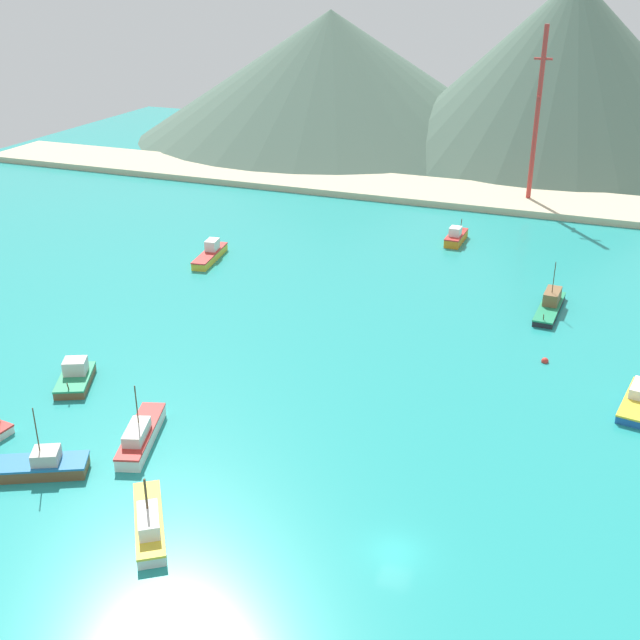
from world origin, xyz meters
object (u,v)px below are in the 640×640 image
fishing_boat_5 (550,305)px  fishing_boat_0 (37,466)px  fishing_boat_4 (639,399)px  buoy_0 (545,361)px  fishing_boat_2 (456,237)px  fishing_boat_6 (75,377)px  fishing_boat_3 (149,522)px  fishing_boat_1 (141,435)px  radio_tower (537,116)px  fishing_boat_8 (210,254)px

fishing_boat_5 → fishing_boat_0: bearing=-125.5°
fishing_boat_4 → buoy_0: (-10.06, 6.42, -0.60)m
fishing_boat_2 → fishing_boat_6: size_ratio=0.96×
fishing_boat_2 → fishing_boat_3: (-7.23, -79.17, -0.13)m
fishing_boat_1 → fishing_boat_4: (43.44, 24.41, -0.18)m
fishing_boat_1 → buoy_0: 45.45m
fishing_boat_0 → radio_tower: bearing=74.6°
fishing_boat_6 → buoy_0: size_ratio=9.18×
fishing_boat_0 → fishing_boat_5: size_ratio=0.86×
fishing_boat_6 → buoy_0: (46.34, 23.42, -0.71)m
fishing_boat_3 → radio_tower: 108.25m
fishing_boat_5 → fishing_boat_4: bearing=-62.4°
fishing_boat_5 → radio_tower: size_ratio=0.35×
fishing_boat_0 → fishing_boat_2: bearing=74.8°
fishing_boat_6 → fishing_boat_4: bearing=16.8°
fishing_boat_3 → buoy_0: 48.74m
fishing_boat_3 → fishing_boat_4: bearing=44.2°
fishing_boat_4 → fishing_boat_1: bearing=-150.7°
fishing_boat_0 → fishing_boat_5: fishing_boat_5 is taller
fishing_boat_3 → buoy_0: (25.80, 41.34, -0.69)m
fishing_boat_0 → fishing_boat_3: 13.84m
fishing_boat_1 → fishing_boat_2: size_ratio=1.42×
fishing_boat_6 → fishing_boat_8: (-5.22, 39.80, 0.04)m
fishing_boat_1 → buoy_0: fishing_boat_1 is taller
fishing_boat_0 → fishing_boat_3: size_ratio=1.03×
fishing_boat_8 → fishing_boat_5: bearing=-1.4°
fishing_boat_0 → fishing_boat_2: 78.88m
fishing_boat_5 → buoy_0: (1.20, -15.11, -0.72)m
buoy_0 → radio_tower: (-10.91, 64.78, 16.00)m
fishing_boat_8 → radio_tower: radio_tower is taller
fishing_boat_0 → radio_tower: 107.99m
fishing_boat_2 → fishing_boat_4: size_ratio=0.77×
fishing_boat_1 → fishing_boat_6: bearing=150.3°
fishing_boat_6 → fishing_boat_8: bearing=97.5°
fishing_boat_4 → buoy_0: fishing_boat_4 is taller
fishing_boat_4 → fishing_boat_6: (-56.40, -17.00, 0.11)m
fishing_boat_6 → fishing_boat_5: bearing=40.5°
fishing_boat_2 → radio_tower: bearing=74.2°
fishing_boat_2 → fishing_boat_4: bearing=-57.1°
fishing_boat_8 → buoy_0: size_ratio=12.69×
fishing_boat_6 → radio_tower: 96.28m
fishing_boat_5 → fishing_boat_1: bearing=-125.0°
fishing_boat_8 → fishing_boat_0: bearing=-77.3°
fishing_boat_4 → fishing_boat_6: fishing_boat_6 is taller
fishing_boat_2 → fishing_boat_3: bearing=-95.2°
fishing_boat_3 → radio_tower: bearing=82.0°
fishing_boat_3 → fishing_boat_6: bearing=138.9°
fishing_boat_0 → fishing_boat_3: bearing=-12.8°
fishing_boat_2 → fishing_boat_4: fishing_boat_2 is taller
fishing_boat_1 → fishing_boat_4: fishing_boat_1 is taller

